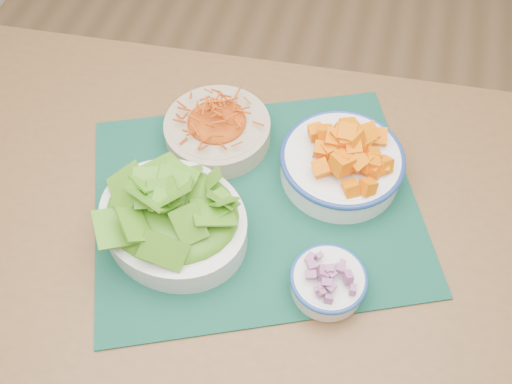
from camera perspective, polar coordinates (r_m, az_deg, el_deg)
table at (r=1.07m, az=-2.65°, el=-5.96°), size 1.34×0.94×0.75m
placemat at (r=1.02m, az=0.00°, el=-1.03°), size 0.71×0.65×0.00m
carrot_bowl at (r=1.08m, az=-3.90°, el=6.52°), size 0.20×0.20×0.07m
squash_bowl at (r=1.02m, az=8.67°, el=3.53°), size 0.27×0.27×0.11m
lettuce_bowl at (r=0.95m, az=-8.35°, el=-2.32°), size 0.32×0.30×0.11m
onion_bowl at (r=0.91m, az=7.26°, el=-8.69°), size 0.15×0.15×0.06m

